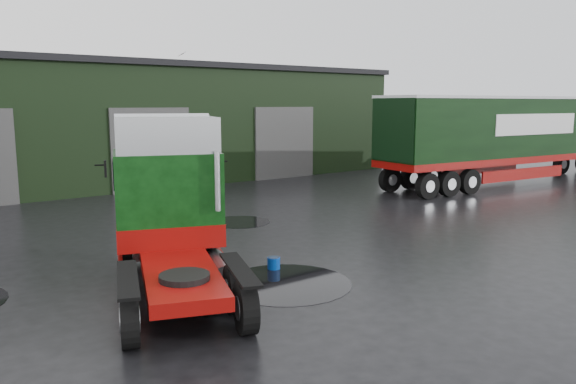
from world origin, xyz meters
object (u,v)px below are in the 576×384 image
object	(u,v)px
tree_back_b	(163,109)
warehouse	(107,122)
hero_tractor	(175,210)
wash_bucket	(274,263)
lorry_right	(493,141)

from	to	relation	value
tree_back_b	warehouse	bearing A→B (deg)	-128.66
hero_tractor	wash_bucket	world-z (taller)	hero_tractor
warehouse	lorry_right	size ratio (longest dim) A/B	1.85
lorry_right	wash_bucket	xyz separation A→B (m)	(-17.47, -5.20, -2.15)
hero_tractor	tree_back_b	xyz separation A→B (m)	(13.88, 30.78, 1.78)
warehouse	tree_back_b	xyz separation A→B (m)	(8.00, 10.00, 0.59)
lorry_right	warehouse	bearing A→B (deg)	-129.81
lorry_right	tree_back_b	world-z (taller)	tree_back_b
lorry_right	tree_back_b	xyz separation A→B (m)	(-6.57, 25.00, 1.45)
wash_bucket	lorry_right	bearing A→B (deg)	16.57
warehouse	hero_tractor	distance (m)	21.62
lorry_right	tree_back_b	distance (m)	25.89
warehouse	hero_tractor	size ratio (longest dim) A/B	5.11
wash_bucket	hero_tractor	bearing A→B (deg)	-169.02
hero_tractor	lorry_right	distance (m)	21.25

